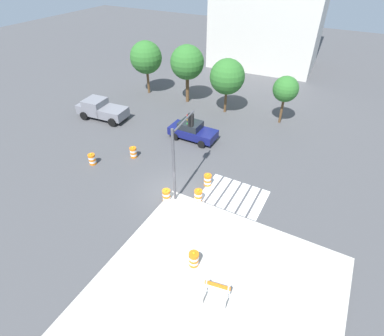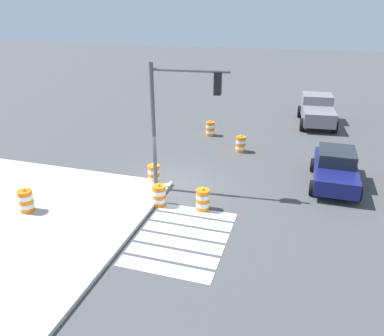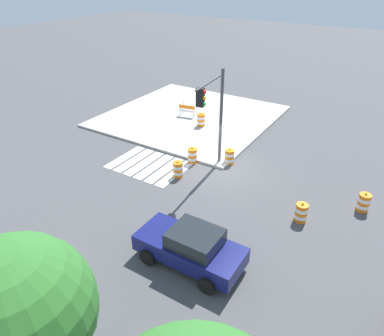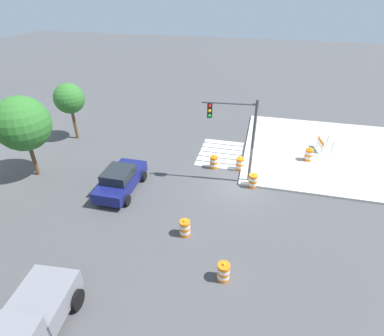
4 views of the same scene
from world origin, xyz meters
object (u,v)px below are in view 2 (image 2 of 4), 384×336
object	(u,v)px
traffic_barrel_crosswalk_end	(210,129)
sports_car	(335,168)
traffic_barrel_far_curb	(159,196)
traffic_barrel_on_sidewalk	(26,201)
traffic_barrel_median_near	(154,174)
traffic_barrel_median_far	(241,144)
traffic_light_pole	(179,106)
pickup_truck	(317,110)
traffic_barrel_near_corner	(203,200)

from	to	relation	value
traffic_barrel_crosswalk_end	sports_car	bearing A→B (deg)	54.57
traffic_barrel_far_curb	traffic_barrel_on_sidewalk	distance (m)	5.27
traffic_barrel_median_near	traffic_barrel_median_far	xyz separation A→B (m)	(-5.25, 3.15, 0.00)
sports_car	traffic_light_pole	world-z (taller)	traffic_light_pole
traffic_barrel_crosswalk_end	traffic_barrel_on_sidewalk	xyz separation A→B (m)	(11.71, -4.52, 0.15)
traffic_barrel_median_near	traffic_light_pole	distance (m)	3.76
sports_car	pickup_truck	xyz separation A→B (m)	(-10.04, -0.86, 0.16)
sports_car	traffic_light_pole	size ratio (longest dim) A/B	0.78
traffic_barrel_crosswalk_end	traffic_barrel_near_corner	bearing A→B (deg)	12.62
traffic_barrel_median_near	traffic_barrel_on_sidewalk	size ratio (longest dim) A/B	1.00
sports_car	traffic_barrel_median_far	bearing A→B (deg)	-120.39
pickup_truck	traffic_barrel_on_sidewalk	world-z (taller)	pickup_truck
pickup_truck	traffic_barrel_median_far	distance (m)	8.24
sports_car	traffic_light_pole	bearing A→B (deg)	-67.41
sports_car	traffic_barrel_far_curb	world-z (taller)	sports_car
traffic_barrel_near_corner	traffic_barrel_median_far	distance (m)	7.00
traffic_barrel_crosswalk_end	traffic_barrel_median_near	bearing A→B (deg)	-5.90
traffic_barrel_far_curb	traffic_barrel_near_corner	bearing A→B (deg)	95.91
traffic_barrel_median_far	traffic_barrel_on_sidewalk	bearing A→B (deg)	-36.22
traffic_barrel_near_corner	traffic_barrel_median_near	xyz separation A→B (m)	(-1.75, -2.86, 0.00)
traffic_barrel_near_corner	traffic_barrel_crosswalk_end	size ratio (longest dim) A/B	1.00
pickup_truck	traffic_light_pole	world-z (taller)	traffic_light_pole
sports_car	traffic_barrel_on_sidewalk	xyz separation A→B (m)	(6.52, -11.81, -0.21)
pickup_truck	traffic_barrel_far_curb	world-z (taller)	pickup_truck
traffic_light_pole	sports_car	bearing A→B (deg)	112.59
traffic_barrel_median_near	traffic_barrel_on_sidewalk	xyz separation A→B (m)	(4.16, -3.74, 0.15)
traffic_barrel_on_sidewalk	traffic_light_pole	xyz separation A→B (m)	(-3.76, 5.17, 3.31)
pickup_truck	traffic_barrel_far_curb	bearing A→B (deg)	-23.31
pickup_truck	traffic_barrel_far_curb	size ratio (longest dim) A/B	5.20
traffic_barrel_median_far	traffic_barrel_median_near	bearing A→B (deg)	-30.96
traffic_barrel_crosswalk_end	traffic_barrel_median_far	bearing A→B (deg)	45.85
sports_car	pickup_truck	size ratio (longest dim) A/B	0.81
traffic_barrel_far_curb	traffic_barrel_on_sidewalk	size ratio (longest dim) A/B	1.00
traffic_barrel_median_far	traffic_light_pole	xyz separation A→B (m)	(5.65, -1.72, 3.46)
sports_car	traffic_barrel_crosswalk_end	distance (m)	8.95
traffic_barrel_on_sidewalk	traffic_light_pole	world-z (taller)	traffic_light_pole
traffic_barrel_far_curb	traffic_barrel_crosswalk_end	bearing A→B (deg)	-178.47
traffic_barrel_near_corner	traffic_light_pole	size ratio (longest dim) A/B	0.19
traffic_barrel_near_corner	sports_car	bearing A→B (deg)	128.27
traffic_barrel_on_sidewalk	traffic_light_pole	distance (m)	7.20
traffic_barrel_crosswalk_end	traffic_barrel_median_far	distance (m)	3.30
traffic_barrel_near_corner	traffic_light_pole	world-z (taller)	traffic_light_pole
sports_car	traffic_barrel_on_sidewalk	distance (m)	13.49
sports_car	traffic_barrel_median_near	world-z (taller)	sports_car
pickup_truck	traffic_barrel_median_near	world-z (taller)	pickup_truck
sports_car	traffic_barrel_near_corner	xyz separation A→B (m)	(4.11, -5.21, -0.36)
traffic_light_pole	traffic_barrel_crosswalk_end	bearing A→B (deg)	-175.31
pickup_truck	traffic_light_pole	xyz separation A→B (m)	(12.80, -5.78, 2.94)
traffic_barrel_on_sidewalk	traffic_barrel_median_far	bearing A→B (deg)	143.78
traffic_barrel_median_far	traffic_barrel_on_sidewalk	distance (m)	11.66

